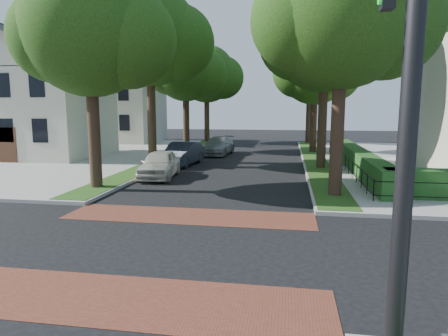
% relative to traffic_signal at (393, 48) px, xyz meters
% --- Properties ---
extents(ground, '(120.00, 120.00, 0.00)m').
position_rel_traffic_signal_xyz_m(ground, '(-4.89, 4.41, -4.71)').
color(ground, black).
rests_on(ground, ground).
extents(sidewalk_nw, '(30.00, 30.00, 0.15)m').
position_rel_traffic_signal_xyz_m(sidewalk_nw, '(-24.39, 23.41, -4.63)').
color(sidewalk_nw, gray).
rests_on(sidewalk_nw, ground).
extents(crosswalk_far, '(9.00, 2.20, 0.01)m').
position_rel_traffic_signal_xyz_m(crosswalk_far, '(-4.89, 7.61, -4.70)').
color(crosswalk_far, brown).
rests_on(crosswalk_far, ground).
extents(crosswalk_near, '(9.00, 2.20, 0.01)m').
position_rel_traffic_signal_xyz_m(crosswalk_near, '(-4.89, 1.21, -4.70)').
color(crosswalk_near, brown).
rests_on(crosswalk_near, ground).
extents(grass_strip_ne, '(1.60, 29.80, 0.02)m').
position_rel_traffic_signal_xyz_m(grass_strip_ne, '(0.51, 23.51, -4.55)').
color(grass_strip_ne, '#214313').
rests_on(grass_strip_ne, sidewalk_ne).
extents(grass_strip_nw, '(1.60, 29.80, 0.02)m').
position_rel_traffic_signal_xyz_m(grass_strip_nw, '(-10.29, 23.51, -4.55)').
color(grass_strip_nw, '#214313').
rests_on(grass_strip_nw, sidewalk_nw).
extents(tree_right_near, '(7.75, 6.67, 10.66)m').
position_rel_traffic_signal_xyz_m(tree_right_near, '(0.72, 11.65, 2.92)').
color(tree_right_near, black).
rests_on(tree_right_near, sidewalk_ne).
extents(tree_right_mid, '(8.25, 7.09, 11.22)m').
position_rel_traffic_signal_xyz_m(tree_right_mid, '(0.72, 19.66, 3.28)').
color(tree_right_mid, black).
rests_on(tree_right_mid, sidewalk_ne).
extents(tree_right_far, '(7.25, 6.23, 9.74)m').
position_rel_traffic_signal_xyz_m(tree_right_far, '(0.71, 28.64, 2.20)').
color(tree_right_far, black).
rests_on(tree_right_far, sidewalk_ne).
extents(tree_right_back, '(7.50, 6.45, 10.20)m').
position_rel_traffic_signal_xyz_m(tree_right_back, '(0.72, 37.64, 2.56)').
color(tree_right_back, black).
rests_on(tree_right_back, sidewalk_ne).
extents(tree_left_near, '(7.50, 6.45, 10.20)m').
position_rel_traffic_signal_xyz_m(tree_left_near, '(-10.28, 11.64, 2.56)').
color(tree_left_near, black).
rests_on(tree_left_near, sidewalk_nw).
extents(tree_left_mid, '(8.00, 6.88, 11.48)m').
position_rel_traffic_signal_xyz_m(tree_left_mid, '(-10.28, 19.66, 3.64)').
color(tree_left_mid, black).
rests_on(tree_left_mid, sidewalk_nw).
extents(tree_left_far, '(7.00, 6.02, 9.86)m').
position_rel_traffic_signal_xyz_m(tree_left_far, '(-10.29, 28.63, 2.41)').
color(tree_left_far, black).
rests_on(tree_left_far, sidewalk_nw).
extents(tree_left_back, '(7.75, 6.66, 10.44)m').
position_rel_traffic_signal_xyz_m(tree_left_back, '(-10.28, 37.65, 2.70)').
color(tree_left_back, black).
rests_on(tree_left_back, sidewalk_nw).
extents(hedge_main_road, '(1.00, 18.00, 1.20)m').
position_rel_traffic_signal_xyz_m(hedge_main_road, '(2.81, 19.41, -3.96)').
color(hedge_main_road, '#184819').
rests_on(hedge_main_road, sidewalk_ne).
extents(fence_main_road, '(0.06, 18.00, 0.90)m').
position_rel_traffic_signal_xyz_m(fence_main_road, '(2.01, 19.41, -4.11)').
color(fence_main_road, black).
rests_on(fence_main_road, sidewalk_ne).
extents(house_left_near, '(10.00, 9.00, 10.14)m').
position_rel_traffic_signal_xyz_m(house_left_near, '(-20.38, 22.41, 0.33)').
color(house_left_near, beige).
rests_on(house_left_near, sidewalk_nw).
extents(house_left_far, '(10.00, 9.00, 10.14)m').
position_rel_traffic_signal_xyz_m(house_left_far, '(-20.38, 36.41, 0.33)').
color(house_left_far, beige).
rests_on(house_left_far, sidewalk_nw).
extents(traffic_signal, '(2.17, 2.00, 8.00)m').
position_rel_traffic_signal_xyz_m(traffic_signal, '(0.00, 0.00, 0.00)').
color(traffic_signal, black).
rests_on(traffic_signal, sidewalk_se).
extents(parked_car_front, '(2.24, 4.65, 1.53)m').
position_rel_traffic_signal_xyz_m(parked_car_front, '(-8.49, 15.14, -3.94)').
color(parked_car_front, beige).
rests_on(parked_car_front, ground).
extents(parked_car_middle, '(2.19, 4.94, 1.58)m').
position_rel_traffic_signal_xyz_m(parked_car_middle, '(-8.49, 19.98, -3.92)').
color(parked_car_middle, '#202631').
rests_on(parked_car_middle, ground).
extents(parked_car_rear, '(2.41, 5.17, 1.46)m').
position_rel_traffic_signal_xyz_m(parked_car_rear, '(-7.19, 26.43, -3.98)').
color(parked_car_rear, gray).
rests_on(parked_car_rear, ground).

